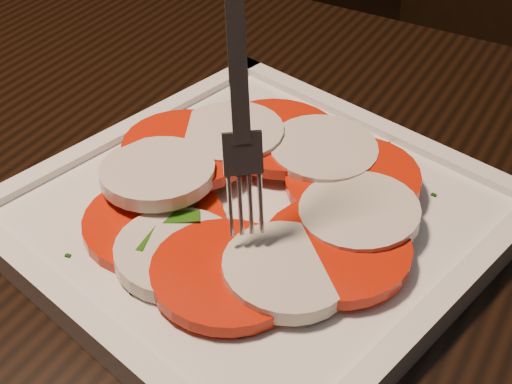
{
  "coord_description": "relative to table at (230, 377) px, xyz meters",
  "views": [
    {
      "loc": [
        -0.05,
        -0.53,
        1.07
      ],
      "look_at": [
        -0.2,
        -0.21,
        0.78
      ],
      "focal_mm": 50.0,
      "sensor_mm": 36.0,
      "label": 1
    }
  ],
  "objects": [
    {
      "name": "plate",
      "position": [
        -0.0,
        0.05,
        0.11
      ],
      "size": [
        0.36,
        0.36,
        0.01
      ],
      "primitive_type": "cube",
      "rotation": [
        0.0,
        0.0,
        -0.31
      ],
      "color": "white",
      "rests_on": "table"
    },
    {
      "name": "fork",
      "position": [
        -0.01,
        0.04,
        0.23
      ],
      "size": [
        0.06,
        0.07,
        0.19
      ],
      "primitive_type": null,
      "rotation": [
        0.0,
        0.0,
        0.59
      ],
      "color": "white",
      "rests_on": "caprese_salad"
    },
    {
      "name": "caprese_salad",
      "position": [
        -0.0,
        0.05,
        0.12
      ],
      "size": [
        0.23,
        0.22,
        0.03
      ],
      "color": "red",
      "rests_on": "plate"
    },
    {
      "name": "chair",
      "position": [
        0.03,
        0.76,
        -0.12
      ],
      "size": [
        0.56,
        0.56,
        0.93
      ],
      "rotation": [
        0.0,
        0.0,
        -0.43
      ],
      "color": "black",
      "rests_on": "ground"
    },
    {
      "name": "table",
      "position": [
        0.0,
        0.0,
        0.0
      ],
      "size": [
        1.26,
        0.9,
        0.75
      ],
      "rotation": [
        0.0,
        0.0,
        -0.08
      ],
      "color": "black",
      "rests_on": "ground"
    }
  ]
}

